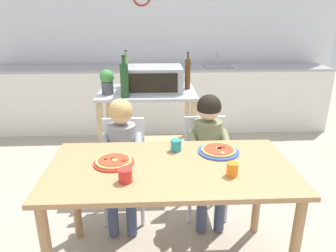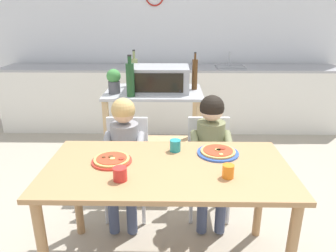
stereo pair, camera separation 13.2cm
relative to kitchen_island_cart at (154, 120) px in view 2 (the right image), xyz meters
The scene contains 19 objects.
ground_plane 0.63m from the kitchen_island_cart, 13.79° to the right, with size 12.45×12.45×0.00m, color #A89E8C.
back_wall_tiled 2.04m from the kitchen_island_cart, 85.35° to the left, with size 5.32×0.14×2.70m.
kitchen_counter 1.50m from the kitchen_island_cart, 84.02° to the left, with size 4.79×0.60×1.10m.
kitchen_island_cart is the anchor object (origin of this frame).
toaster_oven 0.43m from the kitchen_island_cart, 12.11° to the left, with size 0.56×0.40×0.23m.
bottle_dark_olive_oil 0.56m from the kitchen_island_cart, 131.02° to the left, with size 0.07×0.07×0.36m.
bottle_tall_green_wine 0.61m from the kitchen_island_cart, ahead, with size 0.05×0.05×0.36m.
bottle_slim_sauce 0.55m from the kitchen_island_cart, 131.51° to the right, with size 0.07×0.07×0.37m.
potted_herb_plant 0.57m from the kitchen_island_cart, 163.75° to the right, with size 0.13×0.13×0.23m.
dining_table 1.29m from the kitchen_island_cart, 83.16° to the right, with size 1.49×0.77×0.76m.
dining_chair_left 0.68m from the kitchen_island_cart, 106.94° to the right, with size 0.36×0.36×0.81m.
dining_chair_right 0.80m from the kitchen_island_cart, 51.96° to the right, with size 0.36×0.36×0.81m.
child_in_grey_shirt 0.79m from the kitchen_island_cart, 104.32° to the right, with size 0.32×0.42×1.01m.
child_in_olive_shirt 0.89m from the kitchen_island_cart, 56.75° to the right, with size 0.32×0.42×1.03m.
pizza_plate_red_rimmed 1.26m from the kitchen_island_cart, 98.93° to the right, with size 0.25×0.25×0.03m.
pizza_plate_blue_rimmed 1.22m from the kitchen_island_cart, 66.21° to the right, with size 0.27×0.27×0.03m.
drinking_cup_red 1.48m from the kitchen_island_cart, 94.09° to the right, with size 0.08×0.08×0.08m, color red.
drinking_cup_orange 1.52m from the kitchen_island_cart, 70.56° to the right, with size 0.07×0.07×0.08m, color orange.
drinking_cup_teal 1.10m from the kitchen_island_cart, 79.12° to the right, with size 0.07×0.07×0.08m, color teal.
Camera 2 is at (0.03, -1.73, 1.65)m, focal length 33.92 mm.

